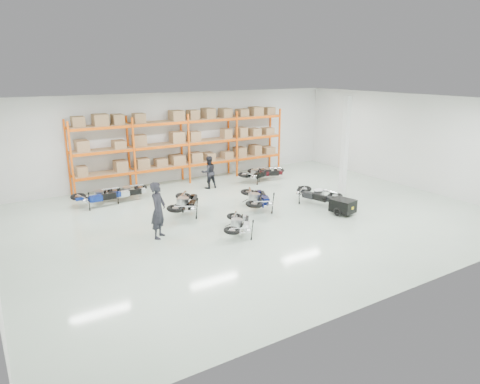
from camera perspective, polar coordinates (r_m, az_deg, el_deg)
room at (r=16.38m, az=2.02°, el=4.15°), size 18.00×18.00×18.00m
pallet_rack at (r=21.96m, az=-7.35°, el=7.14°), size 11.28×0.98×3.62m
structural_column at (r=20.02m, az=13.81°, el=5.91°), size 0.25×0.25×4.50m
moto_blue_centre at (r=17.63m, az=2.31°, el=-0.45°), size 1.76×2.26×1.31m
moto_silver_left at (r=15.00m, az=-0.11°, el=-3.88°), size 1.64×1.87×1.10m
moto_black_far_left at (r=17.22m, az=-7.29°, el=-1.03°), size 1.94×2.19×1.28m
moto_touring_right at (r=18.65m, az=10.15°, el=0.09°), size 1.38×2.06×1.22m
trailer at (r=17.60m, az=13.54°, el=-1.80°), size 0.88×1.53×0.62m
moto_back_a at (r=19.12m, az=-18.39°, el=-0.10°), size 1.90×0.98×1.21m
moto_back_b at (r=19.60m, az=-14.98°, el=0.42°), size 1.75×0.92×1.11m
moto_back_c at (r=22.08m, az=2.24°, el=2.80°), size 1.98×1.36×1.17m
moto_back_d at (r=22.54m, az=3.56°, el=2.97°), size 1.89×1.47×1.10m
person_left at (r=14.89m, az=-10.85°, el=-2.41°), size 0.84×0.85×1.98m
person_back at (r=20.84m, az=-4.20°, el=2.65°), size 0.79×0.63×1.59m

